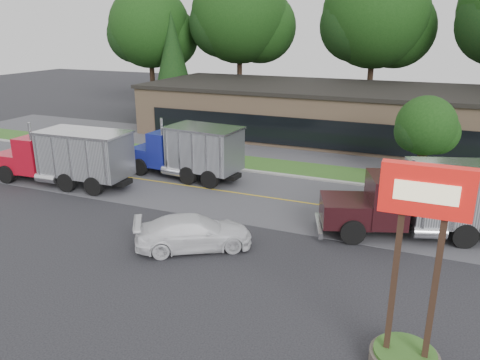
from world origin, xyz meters
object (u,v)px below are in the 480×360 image
object	(u,v)px
dump_truck_maroon	(443,199)
rally_car	(194,232)
dump_truck_blue	(190,150)
bilo_sign	(411,306)
dump_truck_red	(68,156)

from	to	relation	value
dump_truck_maroon	rally_car	bearing A→B (deg)	10.73
dump_truck_maroon	dump_truck_blue	bearing A→B (deg)	-30.89
rally_car	dump_truck_maroon	bearing A→B (deg)	-93.63
bilo_sign	dump_truck_maroon	bearing A→B (deg)	85.90
dump_truck_blue	bilo_sign	bearing A→B (deg)	142.60
dump_truck_blue	dump_truck_red	bearing A→B (deg)	39.12
dump_truck_maroon	rally_car	distance (m)	11.15
dump_truck_maroon	rally_car	xyz separation A→B (m)	(-9.68, -5.42, -1.09)
dump_truck_blue	dump_truck_maroon	size ratio (longest dim) A/B	0.79
dump_truck_blue	dump_truck_maroon	bearing A→B (deg)	173.46
dump_truck_red	dump_truck_maroon	distance (m)	20.61
rally_car	dump_truck_blue	bearing A→B (deg)	-3.52
bilo_sign	dump_truck_maroon	distance (m)	9.83
bilo_sign	rally_car	bearing A→B (deg)	153.95
bilo_sign	dump_truck_red	bearing A→B (deg)	155.63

